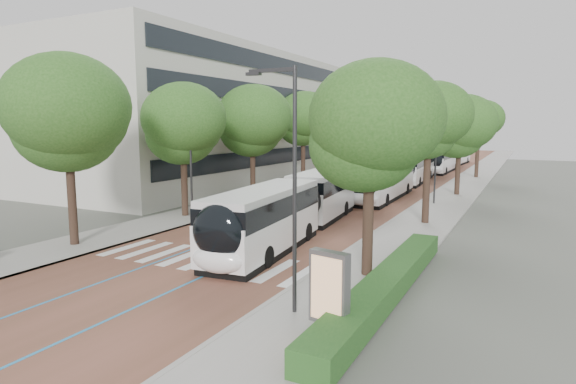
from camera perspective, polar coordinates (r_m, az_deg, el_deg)
name	(u,v)px	position (r m, az deg, el deg)	size (l,w,h in m)	color
ground	(189,265)	(22.46, -11.63, -8.47)	(160.00, 160.00, 0.00)	#51544C
road	(403,178)	(58.69, 13.49, 1.62)	(11.00, 140.00, 0.02)	brown
sidewalk_left	(344,175)	(60.86, 6.62, 2.06)	(4.00, 140.00, 0.12)	#9B9893
sidewalk_right	(470,181)	(57.42, 20.79, 1.24)	(4.00, 140.00, 0.12)	#9B9893
kerb_left	(358,175)	(60.23, 8.31, 1.97)	(0.20, 140.00, 0.14)	gray
kerb_right	(452,180)	(57.65, 18.91, 1.35)	(0.20, 140.00, 0.14)	gray
zebra_crossing	(206,260)	(23.10, -9.68, -7.90)	(10.55, 3.60, 0.01)	silver
lane_line_left	(390,177)	(59.08, 11.99, 1.72)	(0.12, 126.00, 0.01)	teal
lane_line_right	(417,179)	(58.34, 15.02, 1.55)	(0.12, 126.00, 0.01)	teal
office_building	(207,118)	(55.64, -9.53, 8.61)	(18.11, 40.00, 14.00)	#B3B1A6
hedge	(387,284)	(18.28, 11.65, -10.62)	(1.20, 14.00, 0.80)	#18471A
streetlight_near	(290,171)	(15.48, 0.20, 2.49)	(1.82, 0.20, 8.00)	#2A2A2D
streetlight_far	(434,144)	(39.40, 16.91, 5.50)	(1.82, 0.20, 8.00)	#2A2A2D
lamp_post_left	(191,159)	(31.69, -11.45, 3.89)	(0.14, 0.14, 8.00)	#2A2A2D
trees_left	(288,121)	(46.35, -0.02, 8.44)	(6.38, 60.95, 9.95)	black
trees_right	(449,127)	(39.34, 18.59, 7.28)	(5.74, 47.22, 8.57)	black
lead_bus	(292,208)	(27.18, 0.52, -1.91)	(4.24, 18.55, 3.20)	black
bus_queued_0	(383,180)	(41.34, 11.15, 1.35)	(2.75, 12.44, 3.20)	white
bus_queued_1	(414,168)	(54.35, 14.66, 2.80)	(3.03, 12.49, 3.20)	white
bus_queued_2	(441,160)	(67.30, 17.71, 3.64)	(2.68, 12.43, 3.20)	white
bus_queued_3	(455,155)	(80.28, 19.19, 4.22)	(3.08, 12.50, 3.20)	white
ad_panel	(329,292)	(14.37, 4.91, -11.72)	(1.28, 0.58, 2.57)	#59595B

